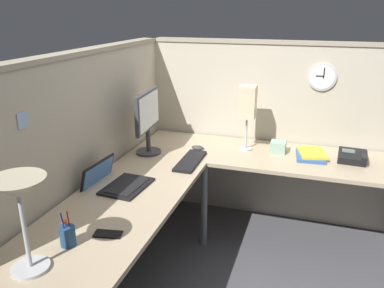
{
  "coord_description": "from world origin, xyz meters",
  "views": [
    {
      "loc": [
        -2.48,
        -0.59,
        1.84
      ],
      "look_at": [
        0.05,
        0.23,
        0.9
      ],
      "focal_mm": 36.48,
      "sensor_mm": 36.0,
      "label": 1
    }
  ],
  "objects_px": {
    "keyboard": "(190,161)",
    "laptop": "(114,182)",
    "cell_phone": "(108,234)",
    "pen_cup": "(68,236)",
    "tissue_box": "(278,147)",
    "monitor": "(148,118)",
    "wall_clock": "(322,77)",
    "book_stack": "(311,155)",
    "desk_lamp_dome": "(19,196)",
    "desk_lamp_paper": "(248,104)",
    "computer_mouse": "(198,148)",
    "office_phone": "(353,157)"
  },
  "relations": [
    {
      "from": "pen_cup",
      "to": "tissue_box",
      "type": "relative_size",
      "value": 1.5
    },
    {
      "from": "keyboard",
      "to": "desk_lamp_dome",
      "type": "xyz_separation_m",
      "value": [
        -1.42,
        0.29,
        0.35
      ]
    },
    {
      "from": "tissue_box",
      "to": "desk_lamp_dome",
      "type": "bearing_deg",
      "value": 154.25
    },
    {
      "from": "keyboard",
      "to": "pen_cup",
      "type": "relative_size",
      "value": 2.39
    },
    {
      "from": "desk_lamp_paper",
      "to": "wall_clock",
      "type": "xyz_separation_m",
      "value": [
        0.29,
        -0.54,
        0.19
      ]
    },
    {
      "from": "tissue_box",
      "to": "computer_mouse",
      "type": "bearing_deg",
      "value": 102.67
    },
    {
      "from": "monitor",
      "to": "computer_mouse",
      "type": "relative_size",
      "value": 4.81
    },
    {
      "from": "monitor",
      "to": "laptop",
      "type": "distance_m",
      "value": 0.67
    },
    {
      "from": "desk_lamp_dome",
      "to": "cell_phone",
      "type": "bearing_deg",
      "value": -28.54
    },
    {
      "from": "laptop",
      "to": "keyboard",
      "type": "relative_size",
      "value": 0.94
    },
    {
      "from": "monitor",
      "to": "keyboard",
      "type": "height_order",
      "value": "monitor"
    },
    {
      "from": "laptop",
      "to": "desk_lamp_dome",
      "type": "bearing_deg",
      "value": -175.7
    },
    {
      "from": "wall_clock",
      "to": "monitor",
      "type": "bearing_deg",
      "value": 115.89
    },
    {
      "from": "keyboard",
      "to": "tissue_box",
      "type": "distance_m",
      "value": 0.74
    },
    {
      "from": "office_phone",
      "to": "cell_phone",
      "type": "bearing_deg",
      "value": 139.11
    },
    {
      "from": "wall_clock",
      "to": "tissue_box",
      "type": "bearing_deg",
      "value": 134.49
    },
    {
      "from": "desk_lamp_dome",
      "to": "desk_lamp_paper",
      "type": "xyz_separation_m",
      "value": [
        1.83,
        -0.63,
        0.02
      ]
    },
    {
      "from": "laptop",
      "to": "tissue_box",
      "type": "distance_m",
      "value": 1.35
    },
    {
      "from": "cell_phone",
      "to": "laptop",
      "type": "bearing_deg",
      "value": 14.64
    },
    {
      "from": "desk_lamp_dome",
      "to": "wall_clock",
      "type": "distance_m",
      "value": 2.44
    },
    {
      "from": "tissue_box",
      "to": "cell_phone",
      "type": "bearing_deg",
      "value": 154.92
    },
    {
      "from": "keyboard",
      "to": "book_stack",
      "type": "distance_m",
      "value": 0.95
    },
    {
      "from": "monitor",
      "to": "cell_phone",
      "type": "distance_m",
      "value": 1.23
    },
    {
      "from": "pen_cup",
      "to": "desk_lamp_paper",
      "type": "height_order",
      "value": "desk_lamp_paper"
    },
    {
      "from": "book_stack",
      "to": "laptop",
      "type": "bearing_deg",
      "value": 127.13
    },
    {
      "from": "pen_cup",
      "to": "monitor",
      "type": "bearing_deg",
      "value": 6.21
    },
    {
      "from": "desk_lamp_dome",
      "to": "office_phone",
      "type": "distance_m",
      "value": 2.34
    },
    {
      "from": "keyboard",
      "to": "pen_cup",
      "type": "distance_m",
      "value": 1.23
    },
    {
      "from": "laptop",
      "to": "cell_phone",
      "type": "height_order",
      "value": "laptop"
    },
    {
      "from": "monitor",
      "to": "cell_phone",
      "type": "xyz_separation_m",
      "value": [
        -1.16,
        -0.28,
        -0.29
      ]
    },
    {
      "from": "book_stack",
      "to": "tissue_box",
      "type": "height_order",
      "value": "tissue_box"
    },
    {
      "from": "wall_clock",
      "to": "book_stack",
      "type": "bearing_deg",
      "value": 175.65
    },
    {
      "from": "computer_mouse",
      "to": "tissue_box",
      "type": "xyz_separation_m",
      "value": [
        0.14,
        -0.63,
        0.03
      ]
    },
    {
      "from": "cell_phone",
      "to": "desk_lamp_paper",
      "type": "height_order",
      "value": "desk_lamp_paper"
    },
    {
      "from": "monitor",
      "to": "laptop",
      "type": "xyz_separation_m",
      "value": [
        -0.62,
        -0.02,
        -0.27
      ]
    },
    {
      "from": "monitor",
      "to": "pen_cup",
      "type": "height_order",
      "value": "monitor"
    },
    {
      "from": "keyboard",
      "to": "desk_lamp_paper",
      "type": "bearing_deg",
      "value": -40.67
    },
    {
      "from": "computer_mouse",
      "to": "wall_clock",
      "type": "bearing_deg",
      "value": -65.4
    },
    {
      "from": "monitor",
      "to": "desk_lamp_paper",
      "type": "distance_m",
      "value": 0.8
    },
    {
      "from": "tissue_box",
      "to": "book_stack",
      "type": "bearing_deg",
      "value": -97.57
    },
    {
      "from": "cell_phone",
      "to": "monitor",
      "type": "bearing_deg",
      "value": 2.81
    },
    {
      "from": "monitor",
      "to": "laptop",
      "type": "relative_size",
      "value": 1.24
    },
    {
      "from": "desk_lamp_dome",
      "to": "pen_cup",
      "type": "height_order",
      "value": "desk_lamp_dome"
    },
    {
      "from": "pen_cup",
      "to": "cell_phone",
      "type": "bearing_deg",
      "value": -45.49
    },
    {
      "from": "keyboard",
      "to": "desk_lamp_paper",
      "type": "relative_size",
      "value": 0.81
    },
    {
      "from": "keyboard",
      "to": "laptop",
      "type": "bearing_deg",
      "value": 145.69
    },
    {
      "from": "office_phone",
      "to": "tissue_box",
      "type": "xyz_separation_m",
      "value": [
        0.04,
        0.56,
        0.01
      ]
    },
    {
      "from": "keyboard",
      "to": "tissue_box",
      "type": "bearing_deg",
      "value": -55.53
    },
    {
      "from": "monitor",
      "to": "keyboard",
      "type": "relative_size",
      "value": 1.16
    },
    {
      "from": "book_stack",
      "to": "tissue_box",
      "type": "relative_size",
      "value": 2.6
    }
  ]
}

